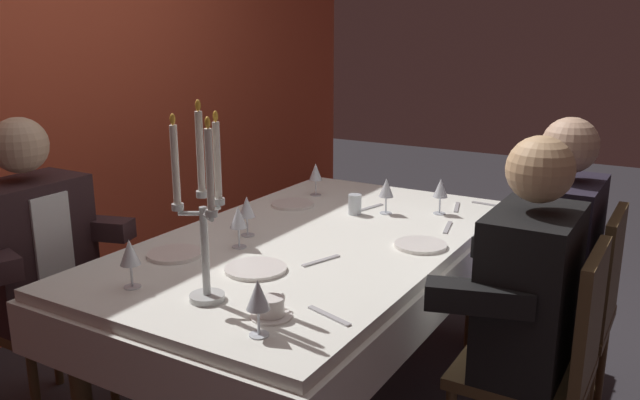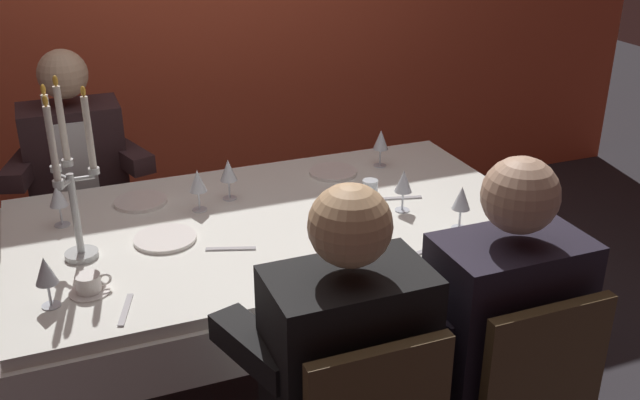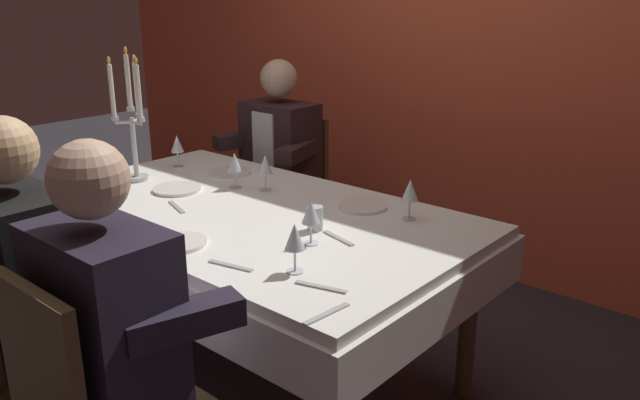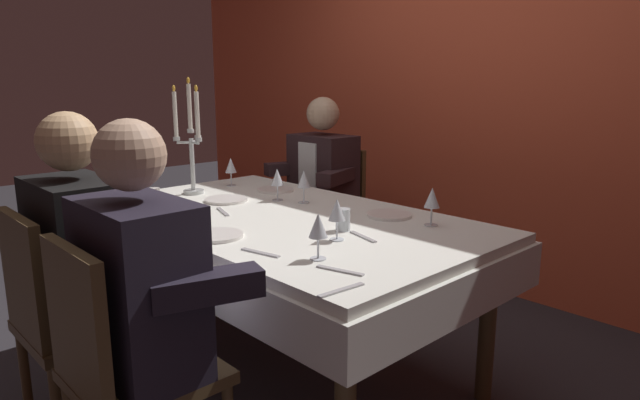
# 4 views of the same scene
# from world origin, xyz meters

# --- Properties ---
(ground_plane) EXTENTS (12.00, 12.00, 0.00)m
(ground_plane) POSITION_xyz_m (0.00, 0.00, 0.00)
(ground_plane) COLOR #2F2C31
(back_wall) EXTENTS (6.00, 0.12, 2.70)m
(back_wall) POSITION_xyz_m (0.00, 1.66, 1.35)
(back_wall) COLOR #DD5636
(back_wall) RESTS_ON ground_plane
(dining_table) EXTENTS (1.94, 1.14, 0.74)m
(dining_table) POSITION_xyz_m (0.00, 0.00, 0.62)
(dining_table) COLOR white
(dining_table) RESTS_ON ground_plane
(candelabra) EXTENTS (0.15, 0.17, 0.62)m
(candelabra) POSITION_xyz_m (-0.70, -0.04, 1.02)
(candelabra) COLOR silver
(candelabra) RESTS_ON dining_table
(dinner_plate_0) EXTENTS (0.20, 0.20, 0.01)m
(dinner_plate_0) POSITION_xyz_m (0.36, 0.33, 0.75)
(dinner_plate_0) COLOR white
(dinner_plate_0) RESTS_ON dining_table
(dinner_plate_1) EXTENTS (0.20, 0.20, 0.01)m
(dinner_plate_1) POSITION_xyz_m (0.11, -0.42, 0.75)
(dinner_plate_1) COLOR white
(dinner_plate_1) RESTS_ON dining_table
(dinner_plate_2) EXTENTS (0.22, 0.22, 0.01)m
(dinner_plate_2) POSITION_xyz_m (-0.42, -0.02, 0.75)
(dinner_plate_2) COLOR white
(dinner_plate_2) RESTS_ON dining_table
(dinner_plate_3) EXTENTS (0.20, 0.20, 0.01)m
(dinner_plate_3) POSITION_xyz_m (-0.45, 0.33, 0.75)
(dinner_plate_3) COLOR white
(dinner_plate_3) RESTS_ON dining_table
(wine_glass_0) EXTENTS (0.07, 0.07, 0.16)m
(wine_glass_0) POSITION_xyz_m (0.59, 0.34, 0.85)
(wine_glass_0) COLOR silver
(wine_glass_0) RESTS_ON dining_table
(wine_glass_1) EXTENTS (0.07, 0.07, 0.16)m
(wine_glass_1) POSITION_xyz_m (-0.81, -0.32, 0.86)
(wine_glass_1) COLOR silver
(wine_glass_1) RESTS_ON dining_table
(wine_glass_2) EXTENTS (0.07, 0.07, 0.16)m
(wine_glass_2) POSITION_xyz_m (-0.11, 0.24, 0.86)
(wine_glass_2) COLOR silver
(wine_glass_2) RESTS_ON dining_table
(wine_glass_3) EXTENTS (0.07, 0.07, 0.16)m
(wine_glass_3) POSITION_xyz_m (-0.25, 0.18, 0.85)
(wine_glass_3) COLOR silver
(wine_glass_3) RESTS_ON dining_table
(wine_glass_4) EXTENTS (0.07, 0.07, 0.16)m
(wine_glass_4) POSITION_xyz_m (0.47, -0.11, 0.85)
(wine_glass_4) COLOR silver
(wine_glass_4) RESTS_ON dining_table
(wine_glass_5) EXTENTS (0.07, 0.07, 0.16)m
(wine_glass_5) POSITION_xyz_m (-0.74, 0.23, 0.85)
(wine_glass_5) COLOR silver
(wine_glass_5) RESTS_ON dining_table
(wine_glass_6) EXTENTS (0.07, 0.07, 0.16)m
(wine_glass_6) POSITION_xyz_m (0.59, -0.32, 0.85)
(wine_glass_6) COLOR silver
(wine_glass_6) RESTS_ON dining_table
(water_tumbler_0) EXTENTS (0.06, 0.06, 0.09)m
(water_tumbler_0) POSITION_xyz_m (0.39, 0.01, 0.79)
(water_tumbler_0) COLOR silver
(water_tumbler_0) RESTS_ON dining_table
(coffee_cup_0) EXTENTS (0.13, 0.12, 0.06)m
(coffee_cup_0) POSITION_xyz_m (-0.69, -0.28, 0.77)
(coffee_cup_0) COLOR white
(coffee_cup_0) RESTS_ON dining_table
(fork_0) EXTENTS (0.03, 0.17, 0.01)m
(fork_0) POSITION_xyz_m (0.85, -0.47, 0.74)
(fork_0) COLOR #B7B7BC
(fork_0) RESTS_ON dining_table
(fork_1) EXTENTS (0.17, 0.06, 0.01)m
(fork_1) POSITION_xyz_m (0.72, -0.35, 0.74)
(fork_1) COLOR #B7B7BC
(fork_1) RESTS_ON dining_table
(spoon_2) EXTENTS (0.17, 0.06, 0.01)m
(spoon_2) POSITION_xyz_m (0.51, -0.01, 0.74)
(spoon_2) COLOR #B7B7BC
(spoon_2) RESTS_ON dining_table
(spoon_3) EXTENTS (0.17, 0.07, 0.01)m
(spoon_3) POSITION_xyz_m (-0.22, -0.17, 0.74)
(spoon_3) COLOR #B7B7BC
(spoon_3) RESTS_ON dining_table
(fork_4) EXTENTS (0.17, 0.05, 0.01)m
(fork_4) POSITION_xyz_m (0.40, -0.42, 0.74)
(fork_4) COLOR #B7B7BC
(fork_4) RESTS_ON dining_table
(fork_5) EXTENTS (0.07, 0.17, 0.01)m
(fork_5) POSITION_xyz_m (-0.61, -0.43, 0.74)
(fork_5) COLOR #B7B7BC
(fork_5) RESTS_ON dining_table
(seated_diner_0) EXTENTS (0.63, 0.48, 1.24)m
(seated_diner_0) POSITION_xyz_m (-0.64, 0.89, 0.74)
(seated_diner_0) COLOR brown
(seated_diner_0) RESTS_ON ground_plane
(seated_diner_1) EXTENTS (0.63, 0.48, 1.24)m
(seated_diner_1) POSITION_xyz_m (-0.10, -0.89, 0.74)
(seated_diner_1) COLOR brown
(seated_diner_1) RESTS_ON ground_plane
(seated_diner_2) EXTENTS (0.63, 0.48, 1.24)m
(seated_diner_2) POSITION_xyz_m (0.40, -0.89, 0.74)
(seated_diner_2) COLOR brown
(seated_diner_2) RESTS_ON ground_plane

